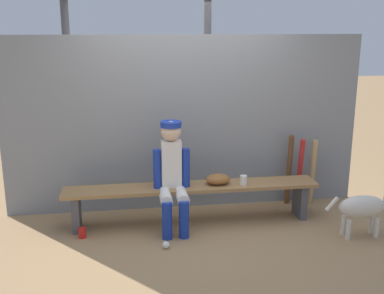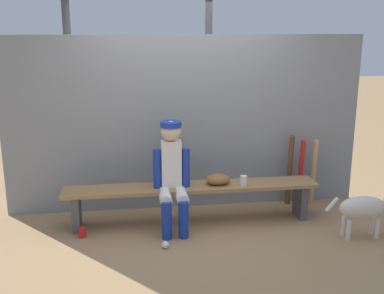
{
  "view_description": "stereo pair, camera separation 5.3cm",
  "coord_description": "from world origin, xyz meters",
  "px_view_note": "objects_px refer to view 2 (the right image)",
  "views": [
    {
      "loc": [
        -0.73,
        -4.94,
        2.2
      ],
      "look_at": [
        0.0,
        0.0,
        0.9
      ],
      "focal_mm": 43.59,
      "sensor_mm": 36.0,
      "label": 1
    },
    {
      "loc": [
        -0.68,
        -4.95,
        2.2
      ],
      "look_at": [
        0.0,
        0.0,
        0.9
      ],
      "focal_mm": 43.59,
      "sensor_mm": 36.0,
      "label": 2
    }
  ],
  "objects_px": {
    "bat_wood_dark": "(290,170)",
    "baseball": "(165,245)",
    "player_seated": "(172,172)",
    "dugout_bench": "(192,193)",
    "bat_wood_tan": "(313,172)",
    "cup_on_bench": "(244,180)",
    "bat_aluminum_red": "(300,173)",
    "baseball_glove": "(218,179)",
    "cup_on_ground": "(82,232)",
    "dog": "(367,207)"
  },
  "relations": [
    {
      "from": "baseball_glove",
      "to": "bat_wood_tan",
      "type": "distance_m",
      "value": 1.34
    },
    {
      "from": "cup_on_ground",
      "to": "bat_wood_dark",
      "type": "bearing_deg",
      "value": 13.72
    },
    {
      "from": "dugout_bench",
      "to": "player_seated",
      "type": "distance_m",
      "value": 0.39
    },
    {
      "from": "bat_wood_tan",
      "to": "cup_on_bench",
      "type": "height_order",
      "value": "bat_wood_tan"
    },
    {
      "from": "bat_wood_tan",
      "to": "cup_on_ground",
      "type": "distance_m",
      "value": 2.89
    },
    {
      "from": "dog",
      "to": "bat_wood_dark",
      "type": "bearing_deg",
      "value": 117.0
    },
    {
      "from": "baseball_glove",
      "to": "baseball",
      "type": "distance_m",
      "value": 1.01
    },
    {
      "from": "bat_wood_dark",
      "to": "bat_wood_tan",
      "type": "xyz_separation_m",
      "value": [
        0.3,
        -0.02,
        -0.03
      ]
    },
    {
      "from": "bat_wood_dark",
      "to": "dugout_bench",
      "type": "bearing_deg",
      "value": -163.23
    },
    {
      "from": "bat_aluminum_red",
      "to": "baseball",
      "type": "distance_m",
      "value": 2.04
    },
    {
      "from": "bat_wood_tan",
      "to": "dog",
      "type": "bearing_deg",
      "value": -77.9
    },
    {
      "from": "baseball_glove",
      "to": "bat_aluminum_red",
      "type": "bearing_deg",
      "value": 17.06
    },
    {
      "from": "baseball_glove",
      "to": "dog",
      "type": "xyz_separation_m",
      "value": [
        1.5,
        -0.62,
        -0.18
      ]
    },
    {
      "from": "bat_wood_dark",
      "to": "cup_on_bench",
      "type": "height_order",
      "value": "bat_wood_dark"
    },
    {
      "from": "bat_aluminum_red",
      "to": "bat_wood_tan",
      "type": "distance_m",
      "value": 0.18
    },
    {
      "from": "bat_wood_tan",
      "to": "cup_on_bench",
      "type": "bearing_deg",
      "value": -156.9
    },
    {
      "from": "bat_wood_dark",
      "to": "baseball",
      "type": "xyz_separation_m",
      "value": [
        -1.64,
        -0.99,
        -0.42
      ]
    },
    {
      "from": "baseball_glove",
      "to": "dog",
      "type": "relative_size",
      "value": 0.33
    },
    {
      "from": "player_seated",
      "to": "bat_aluminum_red",
      "type": "height_order",
      "value": "player_seated"
    },
    {
      "from": "bat_aluminum_red",
      "to": "bat_wood_dark",
      "type": "bearing_deg",
      "value": 159.63
    },
    {
      "from": "bat_aluminum_red",
      "to": "baseball",
      "type": "height_order",
      "value": "bat_aluminum_red"
    },
    {
      "from": "dugout_bench",
      "to": "bat_aluminum_red",
      "type": "bearing_deg",
      "value": 13.59
    },
    {
      "from": "bat_aluminum_red",
      "to": "dog",
      "type": "relative_size",
      "value": 1.03
    },
    {
      "from": "baseball_glove",
      "to": "player_seated",
      "type": "bearing_deg",
      "value": -168.53
    },
    {
      "from": "bat_wood_dark",
      "to": "baseball",
      "type": "bearing_deg",
      "value": -148.89
    },
    {
      "from": "bat_wood_dark",
      "to": "player_seated",
      "type": "bearing_deg",
      "value": -161.93
    },
    {
      "from": "bat_aluminum_red",
      "to": "dog",
      "type": "bearing_deg",
      "value": -68.01
    },
    {
      "from": "player_seated",
      "to": "dugout_bench",
      "type": "bearing_deg",
      "value": 24.9
    },
    {
      "from": "dugout_bench",
      "to": "bat_wood_dark",
      "type": "bearing_deg",
      "value": 16.77
    },
    {
      "from": "bat_wood_tan",
      "to": "baseball",
      "type": "bearing_deg",
      "value": -153.53
    },
    {
      "from": "dugout_bench",
      "to": "dog",
      "type": "relative_size",
      "value": 3.43
    },
    {
      "from": "bat_wood_dark",
      "to": "bat_aluminum_red",
      "type": "relative_size",
      "value": 1.04
    },
    {
      "from": "baseball",
      "to": "cup_on_bench",
      "type": "distance_m",
      "value": 1.18
    },
    {
      "from": "cup_on_bench",
      "to": "bat_wood_dark",
      "type": "bearing_deg",
      "value": 32.73
    },
    {
      "from": "baseball",
      "to": "bat_aluminum_red",
      "type": "bearing_deg",
      "value": 28.13
    },
    {
      "from": "player_seated",
      "to": "bat_wood_tan",
      "type": "bearing_deg",
      "value": 14.53
    },
    {
      "from": "baseball",
      "to": "baseball_glove",
      "type": "bearing_deg",
      "value": 42.59
    },
    {
      "from": "baseball_glove",
      "to": "bat_wood_dark",
      "type": "bearing_deg",
      "value": 21.44
    },
    {
      "from": "dugout_bench",
      "to": "cup_on_bench",
      "type": "height_order",
      "value": "cup_on_bench"
    },
    {
      "from": "bat_aluminum_red",
      "to": "baseball",
      "type": "relative_size",
      "value": 11.75
    },
    {
      "from": "bat_aluminum_red",
      "to": "dugout_bench",
      "type": "bearing_deg",
      "value": -166.41
    },
    {
      "from": "player_seated",
      "to": "bat_aluminum_red",
      "type": "bearing_deg",
      "value": 15.28
    },
    {
      "from": "bat_wood_tan",
      "to": "dog",
      "type": "xyz_separation_m",
      "value": [
        0.21,
        -0.98,
        -0.09
      ]
    },
    {
      "from": "dugout_bench",
      "to": "cup_on_ground",
      "type": "distance_m",
      "value": 1.28
    },
    {
      "from": "dugout_bench",
      "to": "baseball",
      "type": "relative_size",
      "value": 39.03
    },
    {
      "from": "cup_on_ground",
      "to": "bat_aluminum_red",
      "type": "bearing_deg",
      "value": 12.13
    },
    {
      "from": "dugout_bench",
      "to": "bat_wood_tan",
      "type": "height_order",
      "value": "bat_wood_tan"
    },
    {
      "from": "player_seated",
      "to": "bat_wood_dark",
      "type": "height_order",
      "value": "player_seated"
    },
    {
      "from": "baseball_glove",
      "to": "dugout_bench",
      "type": "bearing_deg",
      "value": 180.0
    },
    {
      "from": "bat_aluminum_red",
      "to": "dog",
      "type": "xyz_separation_m",
      "value": [
        0.39,
        -0.96,
        -0.1
      ]
    }
  ]
}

